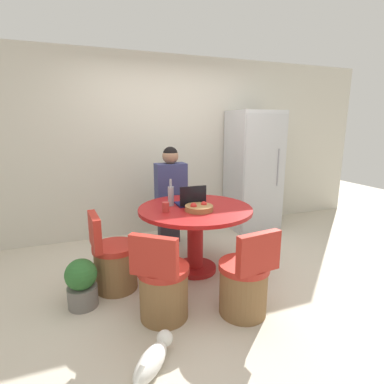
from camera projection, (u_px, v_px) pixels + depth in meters
name	position (u px, v px, depth m)	size (l,w,h in m)	color
ground_plane	(210.00, 278.00, 3.24)	(12.00, 12.00, 0.00)	beige
wall_back	(165.00, 147.00, 4.47)	(7.00, 0.06, 2.60)	beige
refrigerator	(253.00, 171.00, 4.67)	(0.72, 0.67, 1.83)	silver
dining_table	(195.00, 223.00, 3.30)	(1.24, 1.24, 0.74)	maroon
chair_left_side	(114.00, 263.00, 2.98)	(0.45, 0.44, 0.80)	brown
chair_near_left_corner	(163.00, 288.00, 2.52)	(0.50, 0.51, 0.80)	brown
chair_near_camera	(245.00, 284.00, 2.58)	(0.44, 0.45, 0.80)	brown
person_seated	(170.00, 192.00, 4.01)	(0.40, 0.37, 1.35)	#2D2D38
laptop	(191.00, 201.00, 3.33)	(0.30, 0.23, 0.23)	#141947
fruit_bowl	(199.00, 208.00, 3.12)	(0.30, 0.30, 0.09)	olive
coffee_cup	(166.00, 207.00, 3.08)	(0.07, 0.07, 0.10)	#B2332D
bottle	(171.00, 195.00, 3.30)	(0.07, 0.07, 0.30)	#9999A3
cat	(153.00, 359.00, 2.02)	(0.38, 0.42, 0.16)	white
potted_plant	(82.00, 283.00, 2.69)	(0.28, 0.28, 0.45)	slate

